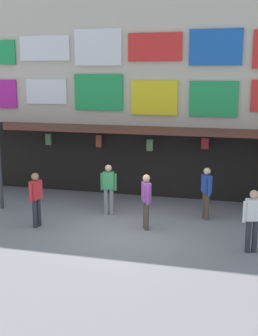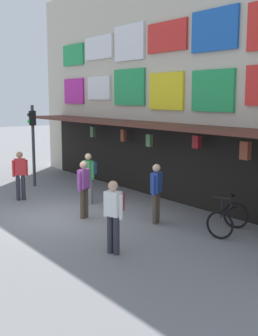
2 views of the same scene
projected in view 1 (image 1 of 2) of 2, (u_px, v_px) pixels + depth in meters
name	position (u px, v px, depth m)	size (l,w,h in m)	color
ground_plane	(127.00, 233.00, 12.63)	(80.00, 80.00, 0.00)	slate
shopfront	(158.00, 90.00, 16.09)	(18.00, 2.60, 8.00)	beige
pedestrian_in_purple	(146.00, 199.00, 12.74)	(0.35, 0.49, 1.68)	brown
pedestrian_in_white	(109.00, 185.00, 14.09)	(0.53, 0.39, 1.68)	gray
pedestrian_in_blue	(36.00, 197.00, 12.94)	(0.30, 0.52, 1.68)	#2D2D38
pedestrian_in_green	(252.00, 216.00, 11.09)	(0.51, 0.43, 1.68)	#2D2D38
pedestrian_in_black	(206.00, 190.00, 13.63)	(0.36, 0.48, 1.68)	brown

